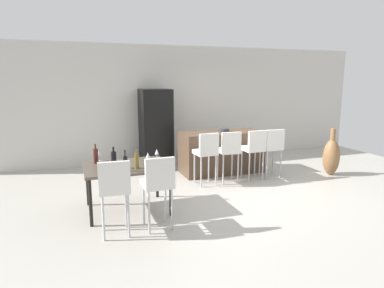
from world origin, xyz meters
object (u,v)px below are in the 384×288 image
(wine_bottle_corner, at_px, (137,161))
(refrigerator, at_px, (156,127))
(bar_chair_right, at_px, (254,147))
(dining_chair_far, at_px, (158,181))
(wine_glass_near, at_px, (157,152))
(floor_vase, at_px, (331,157))
(wine_bottle_end, at_px, (114,160))
(dining_chair_near, at_px, (114,186))
(bar_chair_middle, at_px, (229,149))
(fruit_bowl, at_px, (224,130))
(bar_chair_left, at_px, (207,150))
(dining_table, at_px, (127,169))
(wine_bottle_right, at_px, (125,163))
(wine_glass_left, at_px, (99,154))
(wine_bottle_far, at_px, (96,156))
(bar_chair_far, at_px, (272,146))
(potted_plant, at_px, (253,145))
(kitchen_island, at_px, (221,152))
(wine_glass_middle, at_px, (148,155))

(wine_bottle_corner, height_order, refrigerator, refrigerator)
(bar_chair_right, bearing_deg, dining_chair_far, -145.86)
(wine_bottle_corner, bearing_deg, wine_glass_near, 49.68)
(bar_chair_right, relative_size, floor_vase, 1.02)
(wine_bottle_end, bearing_deg, dining_chair_far, -55.49)
(dining_chair_near, xyz_separation_m, floor_vase, (4.82, 1.42, -0.29))
(bar_chair_middle, bearing_deg, fruit_bowl, 72.27)
(bar_chair_middle, xyz_separation_m, dining_chair_near, (-2.46, -1.66, 0.00))
(bar_chair_left, relative_size, wine_bottle_end, 3.15)
(dining_table, bearing_deg, wine_bottle_right, -101.04)
(wine_glass_left, bearing_deg, wine_bottle_far, -112.91)
(wine_glass_left, bearing_deg, wine_bottle_right, -68.27)
(bar_chair_middle, relative_size, wine_bottle_right, 3.24)
(bar_chair_far, bearing_deg, floor_vase, -10.04)
(wine_bottle_corner, distance_m, potted_plant, 4.80)
(wine_glass_near, bearing_deg, fruit_bowl, 35.29)
(kitchen_island, height_order, fruit_bowl, fruit_bowl)
(dining_chair_far, distance_m, wine_bottle_end, 0.90)
(wine_bottle_right, distance_m, floor_vase, 4.70)
(refrigerator, distance_m, fruit_bowl, 1.74)
(wine_glass_near, xyz_separation_m, fruit_bowl, (1.86, 1.32, 0.09))
(wine_bottle_right, xyz_separation_m, refrigerator, (1.20, 3.10, 0.06))
(bar_chair_far, relative_size, wine_glass_middle, 6.03)
(bar_chair_left, height_order, bar_chair_right, same)
(dining_chair_far, height_order, wine_bottle_end, wine_bottle_end)
(dining_chair_far, xyz_separation_m, wine_bottle_far, (-0.73, 1.15, 0.17))
(bar_chair_right, distance_m, wine_glass_left, 3.14)
(wine_bottle_right, distance_m, wine_glass_near, 0.86)
(dining_table, distance_m, dining_chair_far, 0.91)
(dining_chair_far, height_order, refrigerator, refrigerator)
(dining_table, height_order, refrigerator, refrigerator)
(bar_chair_right, relative_size, dining_chair_near, 1.00)
(kitchen_island, distance_m, bar_chair_right, 0.89)
(potted_plant, bearing_deg, kitchen_island, -141.61)
(bar_chair_left, relative_size, potted_plant, 1.95)
(kitchen_island, relative_size, wine_glass_left, 10.42)
(bar_chair_far, bearing_deg, dining_chair_near, -154.41)
(wine_bottle_right, height_order, floor_vase, wine_bottle_right)
(wine_bottle_right, height_order, fruit_bowl, wine_bottle_right)
(bar_chair_left, bearing_deg, bar_chair_right, -0.01)
(kitchen_island, relative_size, wine_bottle_right, 5.60)
(dining_chair_far, height_order, wine_glass_left, dining_chair_far)
(wine_glass_left, bearing_deg, bar_chair_left, 10.04)
(bar_chair_right, relative_size, potted_plant, 1.95)
(bar_chair_left, distance_m, fruit_bowl, 1.10)
(wine_glass_left, xyz_separation_m, floor_vase, (4.90, 0.12, -0.46))
(wine_glass_near, bearing_deg, floor_vase, 4.39)
(bar_chair_left, distance_m, wine_bottle_right, 2.09)
(bar_chair_far, bearing_deg, fruit_bowl, 134.15)
(wine_glass_near, bearing_deg, wine_glass_left, 168.97)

